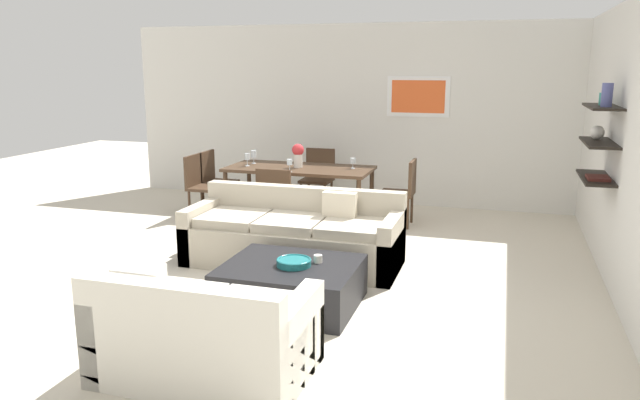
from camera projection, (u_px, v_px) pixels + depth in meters
ground_plane at (295, 274)px, 6.23m from camera, size 18.00×18.00×0.00m
back_wall_unit at (391, 115)px, 9.14m from camera, size 8.40×0.09×2.70m
right_wall_shelf_unit at (623, 147)px, 5.63m from camera, size 0.34×8.20×2.70m
sofa_beige at (295, 237)px, 6.51m from camera, size 2.28×0.90×0.78m
loveseat_white at (204, 336)px, 4.14m from camera, size 1.41×0.90×0.78m
coffee_table at (291, 285)px, 5.39m from camera, size 1.17×0.99×0.38m
decorative_bowl at (294, 262)px, 5.30m from camera, size 0.31×0.31×0.06m
candle_jar at (318, 259)px, 5.39m from camera, size 0.08×0.08×0.07m
dining_table at (300, 172)px, 8.18m from camera, size 1.94×0.90×0.75m
dining_chair_left_far at (214, 177)px, 8.80m from camera, size 0.44×0.44×0.88m
dining_chair_right_far at (403, 188)px, 8.01m from camera, size 0.44×0.44×0.88m
dining_chair_left_near at (201, 182)px, 8.42m from camera, size 0.44×0.44×0.88m
dining_chair_foot at (277, 198)px, 7.42m from camera, size 0.44×0.44×0.88m
dining_chair_head at (318, 174)px, 9.01m from camera, size 0.44×0.44×0.88m
wine_glass_left_far at (254, 154)px, 8.44m from camera, size 0.07×0.07×0.18m
wine_glass_foot at (290, 163)px, 7.77m from camera, size 0.07×0.07×0.17m
wine_glass_left_near at (247, 157)px, 8.23m from camera, size 0.07×0.07×0.17m
wine_glass_right_far at (353, 161)px, 8.04m from camera, size 0.07×0.07×0.14m
centerpiece_vase at (298, 154)px, 8.11m from camera, size 0.16×0.16×0.32m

